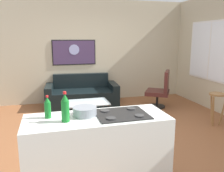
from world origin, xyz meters
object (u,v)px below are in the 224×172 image
at_px(coffee_table, 87,104).
at_px(wall_painting, 74,52).
at_px(armchair, 161,90).
at_px(soda_bottle_2, 65,108).
at_px(soda_bottle, 48,108).
at_px(couch, 82,95).
at_px(mixing_bowl, 85,111).
at_px(bar_stool, 217,101).

distance_m(coffee_table, wall_painting, 1.93).
height_order(armchair, soda_bottle_2, soda_bottle_2).
bearing_deg(soda_bottle, soda_bottle_2, -43.27).
bearing_deg(armchair, couch, 158.48).
bearing_deg(wall_painting, couch, -73.72).
distance_m(couch, mixing_bowl, 3.55).
relative_size(armchair, soda_bottle_2, 2.86).
bearing_deg(soda_bottle, armchair, 43.86).
xyz_separation_m(bar_stool, soda_bottle_2, (-3.12, -1.41, 0.52)).
bearing_deg(couch, bar_stool, -41.80).
distance_m(soda_bottle, mixing_bowl, 0.42).
relative_size(bar_stool, mixing_bowl, 2.40).
bearing_deg(mixing_bowl, wall_painting, 85.28).
height_order(coffee_table, bar_stool, bar_stool).
relative_size(couch, soda_bottle, 7.34).
bearing_deg(armchair, coffee_table, -166.68).
distance_m(coffee_table, armchair, 2.04).
relative_size(soda_bottle, mixing_bowl, 0.94).
bearing_deg(coffee_table, mixing_bowl, -99.63).
relative_size(coffee_table, armchair, 0.96).
distance_m(coffee_table, soda_bottle_2, 2.53).
bearing_deg(coffee_table, wall_painting, 91.99).
xyz_separation_m(coffee_table, soda_bottle, (-0.79, -2.20, 0.62)).
distance_m(couch, bar_stool, 3.28).
distance_m(couch, soda_bottle, 3.60).
xyz_separation_m(couch, bar_stool, (2.44, -2.18, 0.24)).
bearing_deg(coffee_table, couch, 86.79).
relative_size(couch, bar_stool, 2.87).
xyz_separation_m(couch, soda_bottle_2, (-0.68, -3.59, 0.77)).
xyz_separation_m(couch, soda_bottle, (-0.86, -3.42, 0.73)).
bearing_deg(coffee_table, bar_stool, -20.91).
bearing_deg(soda_bottle, wall_painting, 79.20).
height_order(armchair, mixing_bowl, mixing_bowl).
bearing_deg(couch, soda_bottle, -104.13).
bearing_deg(soda_bottle_2, wall_painting, 82.21).
height_order(couch, mixing_bowl, mixing_bowl).
bearing_deg(soda_bottle_2, couch, 79.33).
bearing_deg(soda_bottle_2, mixing_bowl, 31.46).
xyz_separation_m(mixing_bowl, wall_painting, (0.32, 3.89, 0.44)).
bearing_deg(couch, armchair, -21.52).
xyz_separation_m(armchair, soda_bottle_2, (-2.59, -2.84, 0.57)).
height_order(soda_bottle, wall_painting, wall_painting).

